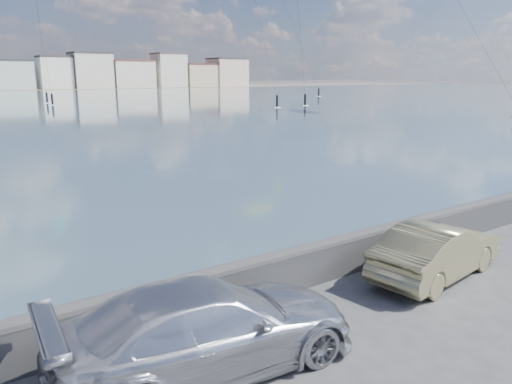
# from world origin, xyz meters

# --- Properties ---
(ground) EXTENTS (700.00, 700.00, 0.00)m
(ground) POSITION_xyz_m (0.00, 0.00, 0.00)
(ground) COLOR #333335
(ground) RESTS_ON ground
(seawall) EXTENTS (400.00, 0.36, 1.08)m
(seawall) POSITION_xyz_m (0.00, 2.70, 0.58)
(seawall) COLOR #28282B
(seawall) RESTS_ON ground
(car_silver) EXTENTS (5.67, 2.73, 1.59)m
(car_silver) POSITION_xyz_m (-2.17, 0.97, 0.80)
(car_silver) COLOR #B4B5BB
(car_silver) RESTS_ON ground
(car_champagne) EXTENTS (4.48, 2.07, 1.42)m
(car_champagne) POSITION_xyz_m (4.67, 1.20, 0.71)
(car_champagne) COLOR tan
(car_champagne) RESTS_ON ground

